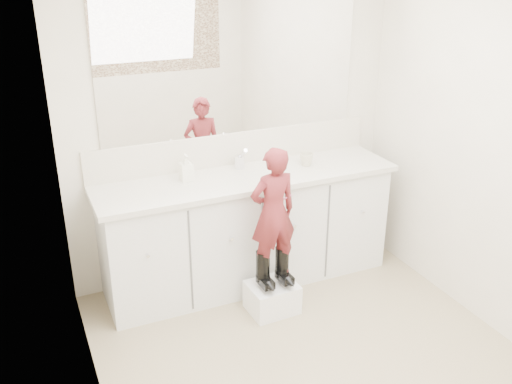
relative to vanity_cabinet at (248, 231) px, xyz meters
name	(u,v)px	position (x,y,z in m)	size (l,w,h in m)	color
floor	(325,373)	(0.00, -1.23, -0.42)	(3.00, 3.00, 0.00)	#8E7C5D
wall_back	(233,125)	(0.00, 0.27, 0.77)	(2.60, 2.60, 0.00)	beige
wall_left	(90,243)	(-1.30, -1.23, 0.78)	(3.00, 3.00, 0.00)	beige
vanity_cabinet	(248,231)	(0.00, 0.00, 0.00)	(2.20, 0.55, 0.85)	silver
countertop	(248,178)	(0.00, -0.01, 0.45)	(2.28, 0.58, 0.04)	beige
backsplash	(234,148)	(0.00, 0.26, 0.59)	(2.28, 0.03, 0.25)	beige
mirror	(232,67)	(0.00, 0.26, 1.22)	(2.00, 0.02, 1.00)	white
faucet	(239,162)	(0.00, 0.15, 0.52)	(0.08, 0.08, 0.10)	silver
cup	(306,159)	(0.49, 0.00, 0.52)	(0.11, 0.11, 0.10)	beige
soap_bottle	(186,167)	(-0.44, 0.08, 0.56)	(0.09, 0.09, 0.19)	white
step_stool	(272,297)	(-0.01, -0.48, -0.32)	(0.34, 0.28, 0.22)	white
boot_left	(263,269)	(-0.09, -0.48, -0.07)	(0.10, 0.19, 0.28)	black
boot_right	(282,265)	(0.06, -0.48, -0.07)	(0.10, 0.19, 0.28)	black
toddler	(273,213)	(-0.01, -0.48, 0.36)	(0.34, 0.22, 0.93)	#A7333A
toothbrush	(283,200)	(0.06, -0.48, 0.44)	(0.01, 0.01, 0.14)	#D2517A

